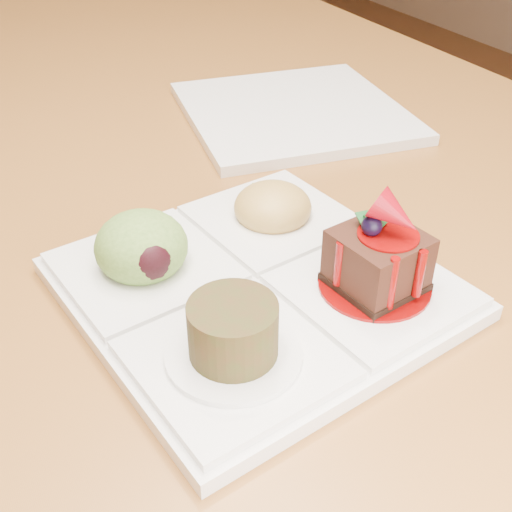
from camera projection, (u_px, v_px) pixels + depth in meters
name	position (u px, v px, depth m)	size (l,w,h in m)	color
ground	(166.00, 495.00, 1.19)	(6.00, 6.00, 0.00)	#592E19
dining_table	(122.00, 163.00, 0.80)	(1.00, 1.80, 0.75)	brown
sampler_plate	(251.00, 272.00, 0.47)	(0.28, 0.28, 0.10)	white
second_plate	(293.00, 112.00, 0.74)	(0.24, 0.24, 0.01)	white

